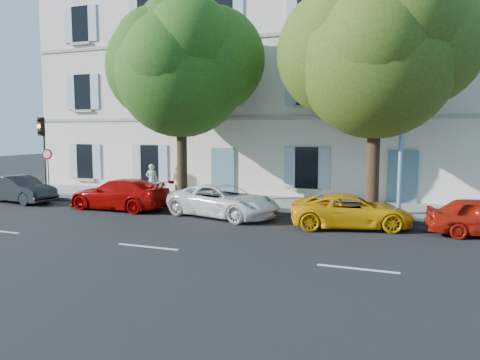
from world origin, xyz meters
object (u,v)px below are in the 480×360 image
at_px(car_yellow_supercar, 351,211).
at_px(pedestrian_b, 178,181).
at_px(car_red_coupe, 119,194).
at_px(car_white_coupe, 223,201).
at_px(traffic_light, 42,139).
at_px(road_sign, 48,162).
at_px(street_lamp, 403,92).
at_px(pedestrian_a, 152,180).
at_px(tree_right, 376,59).
at_px(car_dark_sedan, 20,189).
at_px(tree_left, 181,72).

height_order(car_yellow_supercar, pedestrian_b, pedestrian_b).
bearing_deg(car_red_coupe, car_white_coupe, 91.38).
bearing_deg(traffic_light, road_sign, -17.36).
bearing_deg(car_white_coupe, street_lamp, -62.70).
bearing_deg(pedestrian_a, tree_right, 156.24).
height_order(car_dark_sedan, pedestrian_a, pedestrian_a).
bearing_deg(pedestrian_b, street_lamp, 177.05).
distance_m(car_white_coupe, car_yellow_supercar, 4.99).
height_order(tree_left, tree_right, tree_right).
xyz_separation_m(traffic_light, street_lamp, (17.03, -0.14, 1.83)).
bearing_deg(traffic_light, car_white_coupe, -8.56).
height_order(car_red_coupe, pedestrian_a, pedestrian_a).
xyz_separation_m(car_red_coupe, car_white_coupe, (4.88, 0.01, -0.02)).
distance_m(car_dark_sedan, pedestrian_b, 7.45).
distance_m(road_sign, pedestrian_a, 5.36).
height_order(road_sign, pedestrian_a, road_sign).
bearing_deg(tree_right, pedestrian_a, 173.37).
xyz_separation_m(car_white_coupe, road_sign, (-10.16, 1.46, 1.20)).
relative_size(car_dark_sedan, street_lamp, 0.47).
bearing_deg(car_red_coupe, traffic_light, -104.37).
distance_m(car_dark_sedan, car_yellow_supercar, 15.39).
bearing_deg(traffic_light, pedestrian_b, 10.87).
height_order(car_red_coupe, traffic_light, traffic_light).
distance_m(tree_left, traffic_light, 8.18).
xyz_separation_m(tree_left, traffic_light, (-7.58, -0.57, -3.02)).
xyz_separation_m(pedestrian_a, pedestrian_b, (1.47, -0.00, 0.00)).
distance_m(car_red_coupe, pedestrian_b, 3.21).
bearing_deg(road_sign, car_red_coupe, -15.56).
height_order(car_red_coupe, tree_left, tree_left).
height_order(car_white_coupe, pedestrian_b, pedestrian_b).
bearing_deg(traffic_light, tree_left, 4.31).
xyz_separation_m(car_white_coupe, pedestrian_a, (-5.08, 2.93, 0.32)).
xyz_separation_m(tree_right, street_lamp, (0.99, -0.25, -1.23)).
relative_size(pedestrian_a, pedestrian_b, 1.00).
bearing_deg(road_sign, car_dark_sedan, -98.74).
relative_size(car_white_coupe, tree_right, 0.50).
relative_size(traffic_light, pedestrian_b, 2.39).
xyz_separation_m(car_white_coupe, car_yellow_supercar, (4.99, -0.26, -0.05)).
relative_size(road_sign, street_lamp, 0.29).
xyz_separation_m(traffic_light, pedestrian_b, (6.95, 1.33, -2.00)).
bearing_deg(road_sign, traffic_light, 162.64).
bearing_deg(car_dark_sedan, pedestrian_a, -53.06).
bearing_deg(pedestrian_a, car_red_coupe, 76.75).
height_order(tree_left, street_lamp, tree_left).
distance_m(road_sign, pedestrian_b, 6.77).
xyz_separation_m(traffic_light, road_sign, (0.40, -0.12, -1.13)).
relative_size(road_sign, pedestrian_a, 1.44).
distance_m(tree_left, street_lamp, 9.55).
xyz_separation_m(tree_left, pedestrian_a, (-2.10, 0.77, -5.02)).
height_order(car_yellow_supercar, tree_right, tree_right).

